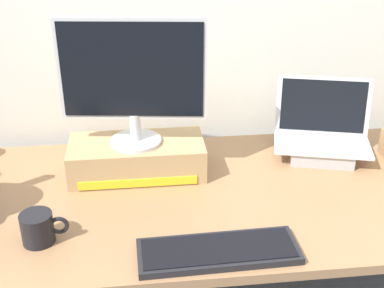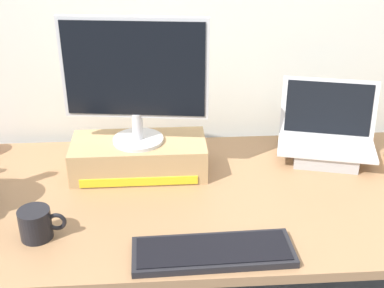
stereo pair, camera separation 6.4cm
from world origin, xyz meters
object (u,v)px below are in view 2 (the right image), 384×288
object	(u,v)px
desktop_monitor	(135,78)
open_laptop	(326,143)
external_keyboard	(213,252)
toner_box_yellow	(139,156)
coffee_mug	(36,224)

from	to	relation	value
desktop_monitor	open_laptop	xyz separation A→B (m)	(0.68, 0.06, -0.29)
open_laptop	external_keyboard	size ratio (longest dim) A/B	0.88
toner_box_yellow	coffee_mug	world-z (taller)	toner_box_yellow
toner_box_yellow	open_laptop	bearing A→B (deg)	5.03
external_keyboard	coffee_mug	bearing A→B (deg)	165.37
desktop_monitor	coffee_mug	xyz separation A→B (m)	(-0.28, -0.36, -0.30)
open_laptop	external_keyboard	bearing A→B (deg)	-116.79
toner_box_yellow	coffee_mug	bearing A→B (deg)	-127.99
desktop_monitor	toner_box_yellow	bearing A→B (deg)	87.21
external_keyboard	coffee_mug	size ratio (longest dim) A/B	3.31
open_laptop	external_keyboard	distance (m)	0.71
toner_box_yellow	external_keyboard	bearing A→B (deg)	-66.19
toner_box_yellow	external_keyboard	distance (m)	0.52
desktop_monitor	external_keyboard	distance (m)	0.61
toner_box_yellow	open_laptop	xyz separation A→B (m)	(0.67, 0.06, -0.00)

